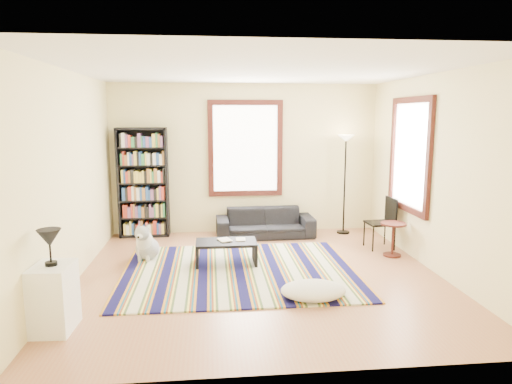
{
  "coord_description": "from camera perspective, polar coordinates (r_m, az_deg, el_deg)",
  "views": [
    {
      "loc": [
        -0.67,
        -6.09,
        2.21
      ],
      "look_at": [
        0.0,
        0.5,
        1.1
      ],
      "focal_mm": 32.0,
      "sensor_mm": 36.0,
      "label": 1
    }
  ],
  "objects": [
    {
      "name": "floor",
      "position": [
        6.53,
        0.45,
        -10.74
      ],
      "size": [
        5.0,
        5.0,
        0.1
      ],
      "primitive_type": "cube",
      "color": "#A36E4A",
      "rests_on": "ground"
    },
    {
      "name": "ceiling",
      "position": [
        6.16,
        0.49,
        15.48
      ],
      "size": [
        5.0,
        5.0,
        0.1
      ],
      "primitive_type": "cube",
      "color": "white",
      "rests_on": "floor"
    },
    {
      "name": "wall_back",
      "position": [
        8.7,
        -1.37,
        4.18
      ],
      "size": [
        5.0,
        0.1,
        2.8
      ],
      "primitive_type": "cube",
      "color": "beige",
      "rests_on": "floor"
    },
    {
      "name": "wall_front",
      "position": [
        3.69,
        4.8,
        -3.21
      ],
      "size": [
        5.0,
        0.1,
        2.8
      ],
      "primitive_type": "cube",
      "color": "beige",
      "rests_on": "floor"
    },
    {
      "name": "wall_left",
      "position": [
        6.42,
        -22.79,
        1.52
      ],
      "size": [
        0.1,
        5.0,
        2.8
      ],
      "primitive_type": "cube",
      "color": "beige",
      "rests_on": "floor"
    },
    {
      "name": "wall_right",
      "position": [
        6.93,
        21.93,
        2.12
      ],
      "size": [
        0.1,
        5.0,
        2.8
      ],
      "primitive_type": "cube",
      "color": "beige",
      "rests_on": "floor"
    },
    {
      "name": "window_back",
      "position": [
        8.6,
        -1.33,
        5.45
      ],
      "size": [
        1.2,
        0.06,
        1.6
      ],
      "primitive_type": "cube",
      "color": "white",
      "rests_on": "wall_back"
    },
    {
      "name": "window_right",
      "position": [
        7.59,
        18.7,
        4.41
      ],
      "size": [
        0.06,
        1.2,
        1.6
      ],
      "primitive_type": "cube",
      "color": "white",
      "rests_on": "wall_right"
    },
    {
      "name": "rug",
      "position": [
        6.64,
        -2.11,
        -9.85
      ],
      "size": [
        3.3,
        2.64,
        0.02
      ],
      "primitive_type": "cube",
      "color": "#0D0B3B",
      "rests_on": "floor"
    },
    {
      "name": "sofa",
      "position": [
        8.43,
        1.14,
        -3.86
      ],
      "size": [
        0.74,
        1.8,
        0.52
      ],
      "primitive_type": "imported",
      "rotation": [
        0.0,
        0.0,
        0.02
      ],
      "color": "black",
      "rests_on": "floor"
    },
    {
      "name": "bookshelf",
      "position": [
        8.58,
        -13.91,
        1.13
      ],
      "size": [
        0.9,
        0.3,
        2.0
      ],
      "primitive_type": "cube",
      "color": "black",
      "rests_on": "floor"
    },
    {
      "name": "coffee_table",
      "position": [
        6.91,
        -3.74,
        -7.59
      ],
      "size": [
        0.94,
        0.58,
        0.36
      ],
      "primitive_type": "cube",
      "rotation": [
        0.0,
        0.0,
        -0.09
      ],
      "color": "black",
      "rests_on": "floor"
    },
    {
      "name": "book_a",
      "position": [
        6.85,
        -4.6,
        -6.09
      ],
      "size": [
        0.27,
        0.24,
        0.02
      ],
      "primitive_type": "imported",
      "rotation": [
        0.0,
        0.0,
        0.34
      ],
      "color": "beige",
      "rests_on": "coffee_table"
    },
    {
      "name": "book_b",
      "position": [
        6.91,
        -2.52,
        -5.96
      ],
      "size": [
        0.15,
        0.2,
        0.01
      ],
      "primitive_type": "imported",
      "rotation": [
        0.0,
        0.0,
        -0.04
      ],
      "color": "beige",
      "rests_on": "coffee_table"
    },
    {
      "name": "floor_cushion",
      "position": [
        5.75,
        7.16,
        -12.1
      ],
      "size": [
        0.94,
        0.8,
        0.2
      ],
      "primitive_type": "ellipsoid",
      "rotation": [
        0.0,
        0.0,
        -0.27
      ],
      "color": "beige",
      "rests_on": "floor"
    },
    {
      "name": "floor_lamp",
      "position": [
        8.7,
        11.02,
        0.89
      ],
      "size": [
        0.38,
        0.38,
        1.86
      ],
      "primitive_type": null,
      "rotation": [
        0.0,
        0.0,
        0.32
      ],
      "color": "black",
      "rests_on": "floor"
    },
    {
      "name": "side_table",
      "position": [
        7.59,
        16.72,
        -5.71
      ],
      "size": [
        0.51,
        0.51,
        0.54
      ],
      "primitive_type": "cylinder",
      "rotation": [
        0.0,
        0.0,
        -0.33
      ],
      "color": "#401510",
      "rests_on": "floor"
    },
    {
      "name": "folding_chair",
      "position": [
        7.94,
        15.2,
        -3.78
      ],
      "size": [
        0.45,
        0.43,
        0.86
      ],
      "primitive_type": "cube",
      "rotation": [
        0.0,
        0.0,
        0.08
      ],
      "color": "black",
      "rests_on": "floor"
    },
    {
      "name": "white_cabinet",
      "position": [
        5.27,
        -23.95,
        -12.01
      ],
      "size": [
        0.4,
        0.52,
        0.7
      ],
      "primitive_type": "cube",
      "rotation": [
        0.0,
        0.0,
        -0.05
      ],
      "color": "white",
      "rests_on": "floor"
    },
    {
      "name": "table_lamp",
      "position": [
        5.11,
        -24.36,
        -6.34
      ],
      "size": [
        0.31,
        0.31,
        0.38
      ],
      "primitive_type": null,
      "rotation": [
        0.0,
        0.0,
        -0.4
      ],
      "color": "black",
      "rests_on": "white_cabinet"
    },
    {
      "name": "dog",
      "position": [
        7.3,
        -13.45,
        -6.04
      ],
      "size": [
        0.52,
        0.65,
        0.57
      ],
      "primitive_type": null,
      "rotation": [
        0.0,
        0.0,
        -0.23
      ],
      "color": "#B7B7B7",
      "rests_on": "floor"
    }
  ]
}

